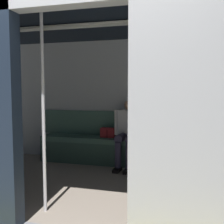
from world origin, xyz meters
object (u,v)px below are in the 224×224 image
(person_seated, at_px, (129,127))
(grab_pole_door, at_px, (43,111))
(train_car, at_px, (103,72))
(handbag, at_px, (108,133))
(bench_seat, at_px, (125,145))
(book, at_px, (155,138))

(person_seated, relative_size, grab_pole_door, 0.54)
(train_car, relative_size, handbag, 24.62)
(person_seated, distance_m, grab_pole_door, 2.03)
(handbag, relative_size, grab_pole_door, 0.12)
(train_car, height_order, person_seated, train_car)
(bench_seat, bearing_deg, person_seated, 143.32)
(bench_seat, height_order, person_seated, person_seated)
(train_car, bearing_deg, handbag, -77.47)
(book, distance_m, grab_pole_door, 2.33)
(bench_seat, relative_size, grab_pole_door, 1.42)
(person_seated, distance_m, book, 0.49)
(train_car, bearing_deg, person_seated, -98.23)
(book, bearing_deg, grab_pole_door, 48.86)
(handbag, bearing_deg, train_car, 102.53)
(person_seated, xyz_separation_m, book, (-0.43, -0.12, -0.20))
(handbag, height_order, grab_pole_door, grab_pole_door)
(train_car, height_order, bench_seat, train_car)
(grab_pole_door, bearing_deg, person_seated, -105.85)
(handbag, bearing_deg, book, -179.10)
(book, bearing_deg, bench_seat, -7.53)
(bench_seat, bearing_deg, book, -171.99)
(person_seated, bearing_deg, bench_seat, -36.68)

